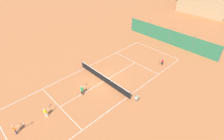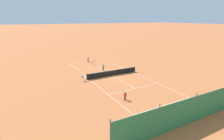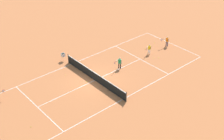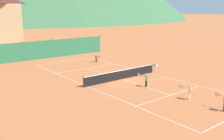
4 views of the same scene
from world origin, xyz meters
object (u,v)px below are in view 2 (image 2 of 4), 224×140
(tennis_ball_by_net_left, at_px, (83,63))
(player_near_service, at_px, (93,62))
(tennis_ball_far_corner, at_px, (87,65))
(tennis_ball_service_box, at_px, (154,90))
(player_far_service, at_px, (103,67))
(tennis_ball_mid_court, at_px, (113,77))
(tennis_ball_alley_right, at_px, (99,64))
(tennis_net, at_px, (113,73))
(tennis_ball_alley_left, at_px, (102,81))
(tennis_ball_by_net_right, at_px, (99,64))
(player_far_baseline, at_px, (125,95))
(tennis_ball_near_corner, at_px, (117,80))
(ball_hopper, at_px, (82,77))
(player_near_baseline, at_px, (88,59))

(tennis_ball_by_net_left, bearing_deg, player_near_service, 118.80)
(tennis_ball_far_corner, bearing_deg, tennis_ball_service_box, 100.80)
(player_far_service, relative_size, tennis_ball_mid_court, 19.46)
(player_far_service, bearing_deg, tennis_ball_alley_right, -103.14)
(tennis_net, relative_size, tennis_ball_alley_left, 139.09)
(tennis_ball_mid_court, bearing_deg, tennis_ball_by_net_right, -99.70)
(player_far_service, xyz_separation_m, tennis_ball_far_corner, (1.18, -5.12, -0.72))
(tennis_net, bearing_deg, player_far_baseline, 70.39)
(tennis_ball_far_corner, height_order, tennis_ball_service_box, same)
(player_far_service, relative_size, player_near_service, 1.09)
(player_far_baseline, distance_m, tennis_ball_far_corner, 17.32)
(tennis_net, bearing_deg, tennis_ball_near_corner, 78.11)
(tennis_ball_far_corner, relative_size, tennis_ball_by_net_left, 1.00)
(tennis_ball_by_net_right, relative_size, ball_hopper, 0.07)
(tennis_ball_service_box, relative_size, ball_hopper, 0.07)
(ball_hopper, bearing_deg, tennis_ball_near_corner, 154.37)
(player_far_baseline, distance_m, tennis_ball_service_box, 5.09)
(player_near_service, bearing_deg, tennis_ball_service_box, 97.41)
(tennis_net, bearing_deg, tennis_ball_far_corner, -81.60)
(tennis_ball_mid_court, xyz_separation_m, tennis_ball_alley_left, (2.37, 0.88, 0.00))
(tennis_net, height_order, tennis_ball_by_net_right, tennis_net)
(tennis_ball_mid_court, distance_m, tennis_ball_by_net_left, 11.34)
(tennis_ball_near_corner, height_order, tennis_ball_service_box, same)
(player_near_baseline, bearing_deg, tennis_ball_service_box, 96.06)
(tennis_ball_alley_left, relative_size, tennis_ball_by_net_left, 1.00)
(tennis_net, relative_size, tennis_ball_alley_right, 139.09)
(tennis_ball_far_corner, bearing_deg, tennis_ball_alley_right, 158.91)
(player_far_service, bearing_deg, player_near_service, -88.69)
(player_far_baseline, height_order, tennis_ball_mid_court, player_far_baseline)
(tennis_ball_far_corner, relative_size, tennis_ball_service_box, 1.00)
(tennis_ball_near_corner, bearing_deg, tennis_net, -101.89)
(tennis_ball_near_corner, relative_size, tennis_ball_by_net_left, 1.00)
(tennis_ball_service_box, bearing_deg, player_near_baseline, -83.94)
(player_near_baseline, relative_size, tennis_ball_by_net_left, 18.96)
(tennis_ball_alley_left, bearing_deg, tennis_net, -148.10)
(player_near_baseline, relative_size, ball_hopper, 1.41)
(tennis_ball_service_box, bearing_deg, tennis_ball_by_net_left, -79.44)
(player_near_baseline, xyz_separation_m, tennis_ball_service_box, (-2.02, 19.03, -0.70))
(tennis_net, bearing_deg, tennis_ball_alley_right, -96.88)
(tennis_ball_alley_right, xyz_separation_m, tennis_ball_mid_court, (1.24, 8.45, 0.00))
(ball_hopper, bearing_deg, tennis_ball_alley_right, -128.51)
(tennis_net, distance_m, tennis_ball_far_corner, 8.60)
(player_near_baseline, distance_m, tennis_ball_by_net_right, 3.22)
(player_far_baseline, height_order, tennis_ball_by_net_right, player_far_baseline)
(tennis_ball_alley_right, bearing_deg, player_near_baseline, -72.57)
(tennis_ball_alley_right, xyz_separation_m, tennis_ball_alley_left, (3.61, 9.33, 0.00))
(player_far_baseline, relative_size, tennis_ball_near_corner, 16.71)
(tennis_net, bearing_deg, tennis_ball_service_box, 103.29)
(tennis_ball_near_corner, bearing_deg, ball_hopper, -25.63)
(player_far_baseline, relative_size, tennis_ball_mid_court, 16.71)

